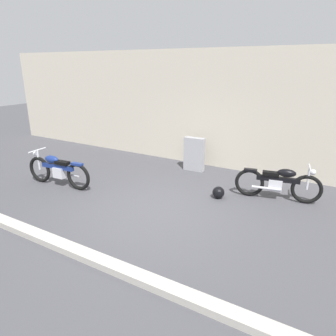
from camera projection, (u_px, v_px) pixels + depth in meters
ground_plane at (154, 212)px, 6.61m from camera, size 40.00×40.00×0.00m
building_wall at (222, 110)px, 9.11m from camera, size 18.00×0.30×3.50m
curb_strip at (88, 256)px, 4.97m from camera, size 18.00×0.24×0.12m
stone_marker at (194, 154)px, 9.08m from camera, size 0.62×0.22×1.00m
helmet at (218, 192)px, 7.26m from camera, size 0.29×0.29×0.29m
motorcycle_blue at (58, 170)px, 7.92m from camera, size 2.03×0.57×0.91m
motorcycle_black at (278, 183)px, 7.09m from camera, size 1.93×0.63×0.88m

